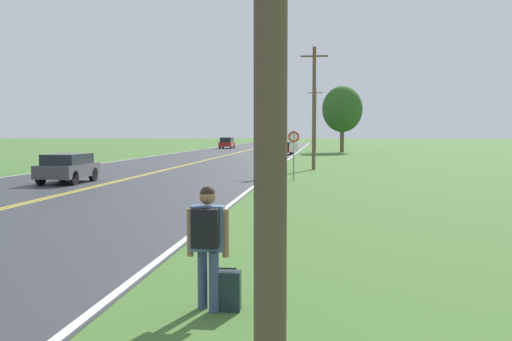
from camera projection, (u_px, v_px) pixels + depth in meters
hitchhiker_person at (207, 235)px, 7.43m from camera, size 0.59×0.42×1.74m
suitcase at (227, 291)px, 7.52m from camera, size 0.38×0.21×0.60m
traffic_sign at (294, 143)px, 27.54m from camera, size 0.60×0.10×2.54m
utility_pole_midground at (314, 106)px, 35.52m from camera, size 1.80×0.24×8.03m
utility_pole_far at (315, 119)px, 67.35m from camera, size 1.80×0.24×7.94m
tree_mid_treeline at (342, 109)px, 66.27m from camera, size 4.90×4.90×8.12m
car_dark_grey_hatchback_approaching at (68, 167)px, 26.29m from camera, size 1.83×3.46×1.43m
car_maroon_hatchback_mid_near at (285, 148)px, 60.12m from camera, size 1.72×3.87×1.38m
car_silver_hatchback_mid_far at (271, 145)px, 75.61m from camera, size 1.75×3.88×1.36m
car_red_suv_receding at (227, 143)px, 82.33m from camera, size 1.93×3.99×1.67m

